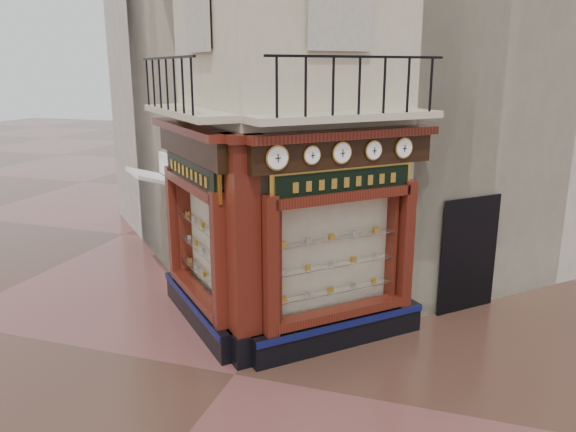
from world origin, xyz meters
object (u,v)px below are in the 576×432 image
at_px(clock_c, 342,153).
at_px(clock_e, 404,148).
at_px(signboard_left, 191,172).
at_px(corner_pilaster, 244,255).
at_px(clock_d, 373,150).
at_px(awning, 156,283).
at_px(clock_b, 312,155).
at_px(signboard_right, 344,182).
at_px(clock_a, 277,158).

distance_m(clock_c, clock_e, 1.28).
relative_size(clock_e, signboard_left, 0.17).
distance_m(corner_pilaster, signboard_left, 2.12).
height_order(clock_d, awning, clock_d).
xyz_separation_m(clock_e, awning, (-5.81, 1.01, -3.62)).
height_order(clock_b, clock_c, clock_c).
relative_size(clock_b, clock_c, 0.85).
relative_size(signboard_left, signboard_right, 1.09).
xyz_separation_m(corner_pilaster, clock_c, (1.44, 0.84, 1.67)).
xyz_separation_m(clock_b, awning, (-4.50, 2.32, -3.62)).
distance_m(clock_a, signboard_right, 1.43).
xyz_separation_m(clock_a, clock_c, (0.84, 0.84, 0.00)).
bearing_deg(signboard_right, clock_c, -141.28).
bearing_deg(clock_b, signboard_left, 121.99).
xyz_separation_m(signboard_left, signboard_right, (2.92, -0.00, -0.00)).
bearing_deg(clock_b, awning, 107.75).
xyz_separation_m(clock_b, signboard_right, (0.42, 0.58, -0.52)).
bearing_deg(signboard_right, signboard_left, 135.00).
xyz_separation_m(clock_c, signboard_right, (0.02, 0.18, -0.52)).
distance_m(awning, signboard_left, 4.08).
distance_m(clock_b, clock_e, 1.85).
xyz_separation_m(clock_d, signboard_right, (-0.43, -0.27, -0.52)).
xyz_separation_m(clock_b, clock_d, (0.85, 0.85, 0.00)).
bearing_deg(clock_e, awning, 125.11).
height_order(corner_pilaster, signboard_left, corner_pilaster).
bearing_deg(clock_c, signboard_right, 38.72).
xyz_separation_m(clock_c, clock_d, (0.45, 0.45, 0.00)).
relative_size(corner_pilaster, signboard_right, 1.95).
distance_m(clock_d, clock_e, 0.64).
relative_size(corner_pilaster, clock_a, 9.90).
bearing_deg(awning, corner_pilaster, -173.51).
distance_m(clock_d, signboard_right, 0.73).
height_order(clock_d, signboard_left, clock_d).
relative_size(clock_c, signboard_left, 0.17).
xyz_separation_m(clock_a, clock_b, (0.44, 0.44, -0.00)).
bearing_deg(clock_b, clock_a, -180.00).
bearing_deg(clock_c, clock_a, -180.00).
distance_m(clock_c, awning, 6.39).
bearing_deg(clock_c, clock_d, -0.00).
xyz_separation_m(clock_a, signboard_left, (-2.06, 1.02, -0.52)).
relative_size(clock_a, clock_d, 1.18).
distance_m(clock_a, clock_c, 1.19).
distance_m(clock_e, signboard_left, 3.91).
height_order(clock_a, clock_e, clock_a).
distance_m(clock_a, clock_b, 0.62).
bearing_deg(corner_pilaster, clock_b, -22.25).
bearing_deg(clock_a, awning, 100.83).
relative_size(awning, signboard_right, 0.66).
bearing_deg(signboard_left, clock_e, -124.18).
height_order(clock_c, signboard_left, clock_c).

